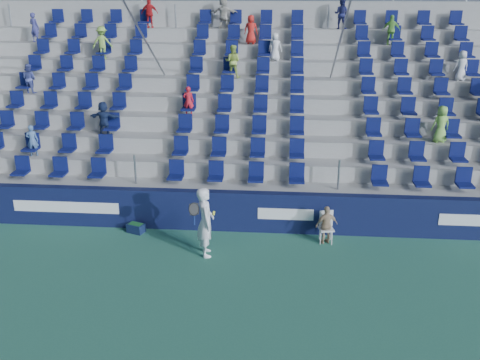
# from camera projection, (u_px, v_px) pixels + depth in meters

# --- Properties ---
(ground) EXTENTS (70.00, 70.00, 0.00)m
(ground) POSITION_uv_depth(u_px,v_px,m) (222.00, 286.00, 12.87)
(ground) COLOR #2F6F57
(ground) RESTS_ON ground
(sponsor_wall) EXTENTS (24.00, 0.32, 1.20)m
(sponsor_wall) POSITION_uv_depth(u_px,v_px,m) (234.00, 211.00, 15.61)
(sponsor_wall) COLOR #10163D
(sponsor_wall) RESTS_ON ground
(grandstand) EXTENTS (24.00, 8.17, 6.63)m
(grandstand) POSITION_uv_depth(u_px,v_px,m) (246.00, 119.00, 19.85)
(grandstand) COLOR #9FA09B
(grandstand) RESTS_ON ground
(tennis_player) EXTENTS (0.71, 0.78, 1.91)m
(tennis_player) POSITION_uv_depth(u_px,v_px,m) (205.00, 222.00, 14.04)
(tennis_player) COLOR white
(tennis_player) RESTS_ON ground
(line_judge_chair) EXTENTS (0.46, 0.48, 0.89)m
(line_judge_chair) POSITION_uv_depth(u_px,v_px,m) (326.00, 224.00, 14.96)
(line_judge_chair) COLOR white
(line_judge_chair) RESTS_ON ground
(line_judge) EXTENTS (0.70, 0.47, 1.11)m
(line_judge) POSITION_uv_depth(u_px,v_px,m) (327.00, 225.00, 14.82)
(line_judge) COLOR tan
(line_judge) RESTS_ON ground
(ball_bin) EXTENTS (0.56, 0.46, 0.27)m
(ball_bin) POSITION_uv_depth(u_px,v_px,m) (136.00, 227.00, 15.61)
(ball_bin) COLOR #101C3D
(ball_bin) RESTS_ON ground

